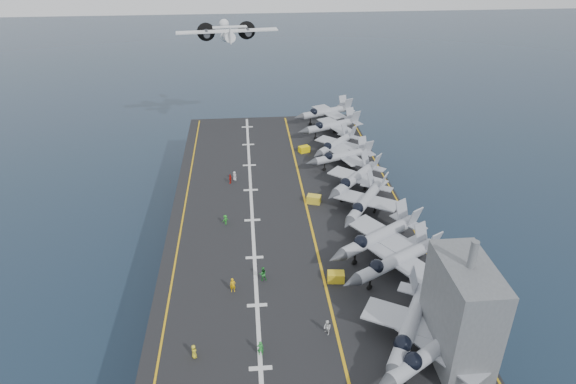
{
  "coord_description": "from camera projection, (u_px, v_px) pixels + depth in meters",
  "views": [
    {
      "loc": [
        -6.58,
        -68.95,
        53.12
      ],
      "look_at": [
        0.0,
        4.0,
        13.0
      ],
      "focal_mm": 32.0,
      "sensor_mm": 36.0,
      "label": 1
    }
  ],
  "objects": [
    {
      "name": "ground",
      "position": [
        290.0,
        271.0,
        86.27
      ],
      "size": [
        500.0,
        500.0,
        0.0
      ],
      "primitive_type": "plane",
      "color": "#142135",
      "rests_on": "ground"
    },
    {
      "name": "hull",
      "position": [
        290.0,
        247.0,
        83.87
      ],
      "size": [
        36.0,
        90.0,
        10.0
      ],
      "primitive_type": "cube",
      "color": "#56595E",
      "rests_on": "ground"
    },
    {
      "name": "flight_deck",
      "position": [
        290.0,
        219.0,
        81.37
      ],
      "size": [
        38.0,
        92.0,
        0.4
      ],
      "primitive_type": "cube",
      "color": "black",
      "rests_on": "hull"
    },
    {
      "name": "foul_line",
      "position": [
        309.0,
        217.0,
        81.5
      ],
      "size": [
        0.35,
        90.0,
        0.02
      ],
      "primitive_type": "cube",
      "color": "gold",
      "rests_on": "flight_deck"
    },
    {
      "name": "landing_centerline",
      "position": [
        252.0,
        220.0,
        80.79
      ],
      "size": [
        0.5,
        90.0,
        0.02
      ],
      "primitive_type": "cube",
      "color": "silver",
      "rests_on": "flight_deck"
    },
    {
      "name": "deck_edge_port",
      "position": [
        182.0,
        223.0,
        79.92
      ],
      "size": [
        0.25,
        90.0,
        0.02
      ],
      "primitive_type": "cube",
      "color": "gold",
      "rests_on": "flight_deck"
    },
    {
      "name": "deck_edge_stbd",
      "position": [
        404.0,
        213.0,
        82.72
      ],
      "size": [
        0.25,
        90.0,
        0.02
      ],
      "primitive_type": "cube",
      "color": "gold",
      "rests_on": "flight_deck"
    },
    {
      "name": "island_superstructure",
      "position": [
        463.0,
        302.0,
        52.64
      ],
      "size": [
        5.0,
        10.0,
        15.0
      ],
      "primitive_type": null,
      "color": "#56595E",
      "rests_on": "flight_deck"
    },
    {
      "name": "fighter_jet_0",
      "position": [
        435.0,
        348.0,
        53.35
      ],
      "size": [
        19.47,
        17.77,
        5.63
      ],
      "primitive_type": null,
      "color": "gray",
      "rests_on": "flight_deck"
    },
    {
      "name": "fighter_jet_1",
      "position": [
        411.0,
        325.0,
        56.32
      ],
      "size": [
        17.84,
        19.79,
        5.73
      ],
      "primitive_type": null,
      "color": "#8E969C",
      "rests_on": "flight_deck"
    },
    {
      "name": "fighter_jet_2",
      "position": [
        396.0,
        260.0,
        66.96
      ],
      "size": [
        19.15,
        17.17,
        5.55
      ],
      "primitive_type": null,
      "color": "#8F959C",
      "rests_on": "flight_deck"
    },
    {
      "name": "fighter_jet_3",
      "position": [
        379.0,
        236.0,
        71.81
      ],
      "size": [
        19.86,
        18.21,
        5.74
      ],
      "primitive_type": null,
      "color": "#9098A1",
      "rests_on": "flight_deck"
    },
    {
      "name": "fighter_jet_4",
      "position": [
        365.0,
        201.0,
        80.9
      ],
      "size": [
        16.71,
        18.25,
        5.27
      ],
      "primitive_type": null,
      "color": "#8F969D",
      "rests_on": "flight_deck"
    },
    {
      "name": "fighter_jet_5",
      "position": [
        355.0,
        178.0,
        87.82
      ],
      "size": [
        17.79,
        18.3,
        5.33
      ],
      "primitive_type": null,
      "color": "#939CA2",
      "rests_on": "flight_deck"
    },
    {
      "name": "fighter_jet_6",
      "position": [
        343.0,
        155.0,
        96.6
      ],
      "size": [
        16.22,
        13.54,
        4.81
      ],
      "primitive_type": null,
      "color": "gray",
      "rests_on": "flight_deck"
    },
    {
      "name": "fighter_jet_7",
      "position": [
        336.0,
        143.0,
        101.69
      ],
      "size": [
        15.94,
        16.28,
        4.75
      ],
      "primitive_type": null,
      "color": "gray",
      "rests_on": "flight_deck"
    },
    {
      "name": "fighter_jet_8",
      "position": [
        332.0,
        125.0,
        109.94
      ],
      "size": [
        17.41,
        14.82,
        5.12
      ],
      "primitive_type": null,
      "color": "gray",
      "rests_on": "flight_deck"
    },
    {
      "name": "tow_cart_a",
      "position": [
        336.0,
        277.0,
        67.22
      ],
      "size": [
        2.34,
        1.66,
        1.32
      ],
      "primitive_type": null,
      "color": "gold",
      "rests_on": "flight_deck"
    },
    {
      "name": "tow_cart_b",
      "position": [
        314.0,
        199.0,
        85.35
      ],
      "size": [
        2.59,
        2.11,
        1.34
      ],
      "primitive_type": null,
      "color": "gold",
      "rests_on": "flight_deck"
    },
    {
      "name": "tow_cart_c",
      "position": [
        304.0,
        149.0,
        103.42
      ],
      "size": [
        2.43,
        2.02,
        1.25
      ],
      "primitive_type": null,
      "color": "yellow",
      "rests_on": "flight_deck"
    },
    {
      "name": "crew_0",
      "position": [
        194.0,
        351.0,
        55.56
      ],
      "size": [
        1.03,
        1.21,
        1.71
      ],
      "primitive_type": "imported",
      "color": "yellow",
      "rests_on": "flight_deck"
    },
    {
      "name": "crew_1",
      "position": [
        233.0,
        285.0,
        65.21
      ],
      "size": [
        1.24,
        0.87,
        1.99
      ],
      "primitive_type": "imported",
      "color": "#F8B708",
      "rests_on": "flight_deck"
    },
    {
      "name": "crew_2",
      "position": [
        263.0,
        274.0,
        67.23
      ],
      "size": [
        1.31,
        0.96,
        2.03
      ],
      "primitive_type": "imported",
      "color": "#247F2F",
      "rests_on": "flight_deck"
    },
    {
      "name": "crew_3",
      "position": [
        225.0,
        220.0,
        79.43
      ],
      "size": [
        1.15,
        1.03,
        1.59
      ],
      "primitive_type": "imported",
      "color": "#1F8E21",
      "rests_on": "flight_deck"
    },
    {
      "name": "crew_4",
      "position": [
        230.0,
        179.0,
        91.41
      ],
      "size": [
        1.01,
        1.23,
        1.76
      ],
      "primitive_type": "imported",
      "color": "#B9130B",
      "rests_on": "flight_deck"
    },
    {
      "name": "crew_5",
      "position": [
        235.0,
        176.0,
        92.38
      ],
      "size": [
        1.2,
        1.26,
        1.75
      ],
      "primitive_type": "imported",
      "color": "silver",
      "rests_on": "flight_deck"
    },
    {
      "name": "crew_6",
      "position": [
        260.0,
        348.0,
        55.82
      ],
      "size": [
        1.18,
        0.79,
        1.94
      ],
      "primitive_type": "imported",
      "color": "#268C33",
      "rests_on": "flight_deck"
    },
    {
      "name": "crew_7",
      "position": [
        327.0,
        328.0,
        58.61
      ],
      "size": [
        1.2,
        1.37,
        1.92
      ],
      "primitive_type": "imported",
      "color": "white",
      "rests_on": "flight_deck"
    },
    {
      "name": "transport_plane",
      "position": [
        228.0,
        37.0,
        118.19
      ],
      "size": [
        24.79,
        18.22,
        5.49
      ],
      "primitive_type": null,
      "color": "silver"
    },
    {
      "name": "fighter_jet_9",
      "position": [
        326.0,
        111.0,
        117.36
      ],
      "size": [
        17.41,
        14.82,
        5.12
      ],
      "primitive_type": null,
      "color": "gray",
      "rests_on": "flight_deck"
    }
  ]
}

